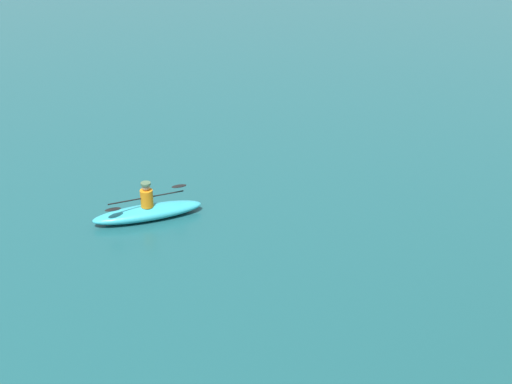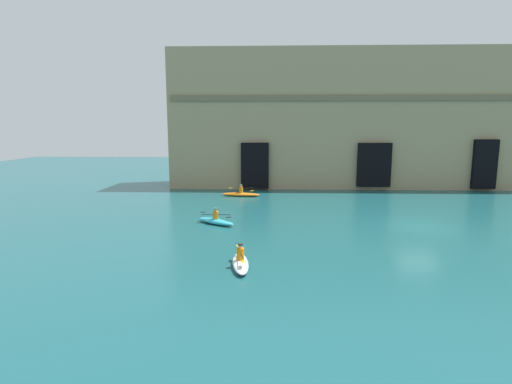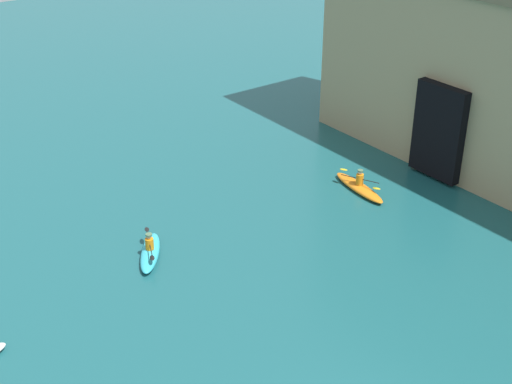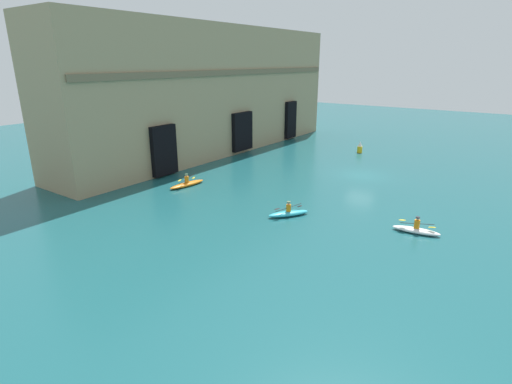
{
  "view_description": "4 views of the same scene",
  "coord_description": "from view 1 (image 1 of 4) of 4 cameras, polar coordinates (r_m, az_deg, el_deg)",
  "views": [
    {
      "loc": [
        -0.87,
        12.15,
        9.27
      ],
      "look_at": [
        -13.11,
        3.67,
        1.74
      ],
      "focal_mm": 50.0,
      "sensor_mm": 36.0,
      "label": 1
    },
    {
      "loc": [
        -9.51,
        -24.99,
        6.22
      ],
      "look_at": [
        -10.5,
        4.03,
        1.52
      ],
      "focal_mm": 28.0,
      "sensor_mm": 36.0,
      "label": 2
    },
    {
      "loc": [
        8.93,
        -10.7,
        15.81
      ],
      "look_at": [
        -11.18,
        4.18,
        2.47
      ],
      "focal_mm": 50.0,
      "sensor_mm": 36.0,
      "label": 3
    },
    {
      "loc": [
        -35.33,
        -12.98,
        10.3
      ],
      "look_at": [
        -12.03,
        3.68,
        0.85
      ],
      "focal_mm": 28.0,
      "sensor_mm": 36.0,
      "label": 4
    }
  ],
  "objects": [
    {
      "name": "kayak_cyan",
      "position": [
        19.26,
        -8.66,
        -1.5
      ],
      "size": [
        2.82,
        2.29,
        1.07
      ],
      "rotation": [
        0.0,
        0.0,
        5.67
      ],
      "color": "#33B2C6",
      "rests_on": "ground"
    }
  ]
}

